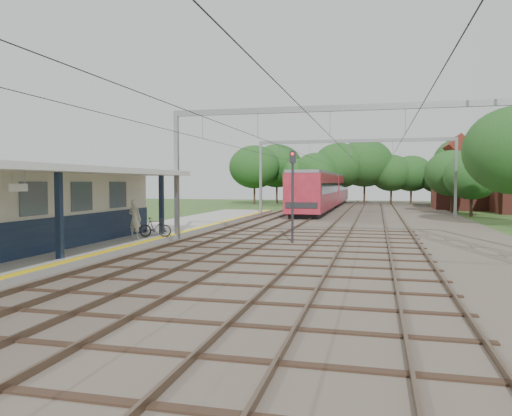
% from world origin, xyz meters
% --- Properties ---
extents(ground, '(160.00, 160.00, 0.00)m').
position_xyz_m(ground, '(0.00, 0.00, 0.00)').
color(ground, '#2D4C1E').
rests_on(ground, ground).
extents(ballast_bed, '(18.00, 90.00, 0.10)m').
position_xyz_m(ballast_bed, '(4.00, 30.00, 0.05)').
color(ballast_bed, '#473D33').
rests_on(ballast_bed, ground).
extents(platform, '(5.00, 52.00, 0.35)m').
position_xyz_m(platform, '(-7.50, 14.00, 0.17)').
color(platform, gray).
rests_on(platform, ground).
extents(yellow_stripe, '(0.45, 52.00, 0.01)m').
position_xyz_m(yellow_stripe, '(-5.25, 14.00, 0.35)').
color(yellow_stripe, yellow).
rests_on(yellow_stripe, platform).
extents(station_building, '(3.41, 18.00, 3.40)m').
position_xyz_m(station_building, '(-8.88, 7.00, 2.04)').
color(station_building, beige).
rests_on(station_building, platform).
extents(canopy, '(6.40, 20.00, 3.44)m').
position_xyz_m(canopy, '(-7.77, 6.00, 3.64)').
color(canopy, '#13213C').
rests_on(canopy, platform).
extents(rail_tracks, '(11.80, 88.00, 0.15)m').
position_xyz_m(rail_tracks, '(1.50, 30.00, 0.18)').
color(rail_tracks, brown).
rests_on(rail_tracks, ballast_bed).
extents(catenary_system, '(17.22, 88.00, 7.00)m').
position_xyz_m(catenary_system, '(3.39, 25.28, 5.51)').
color(catenary_system, gray).
rests_on(catenary_system, ground).
extents(tree_band, '(31.72, 30.88, 8.82)m').
position_xyz_m(tree_band, '(3.84, 57.12, 4.92)').
color(tree_band, '#382619').
rests_on(tree_band, ground).
extents(house_far, '(8.00, 6.12, 8.66)m').
position_xyz_m(house_far, '(16.00, 52.00, 3.23)').
color(house_far, brown).
rests_on(house_far, ground).
extents(person, '(0.80, 0.60, 1.97)m').
position_xyz_m(person, '(-6.36, 12.81, 1.34)').
color(person, beige).
rests_on(person, platform).
extents(bicycle, '(1.75, 0.77, 1.02)m').
position_xyz_m(bicycle, '(-5.60, 13.53, 0.86)').
color(bicycle, black).
rests_on(bicycle, platform).
extents(train, '(3.15, 39.26, 4.13)m').
position_xyz_m(train, '(-0.50, 50.02, 2.29)').
color(train, black).
rests_on(train, ballast_bed).
extents(signal_post, '(0.36, 0.30, 4.75)m').
position_xyz_m(signal_post, '(1.35, 14.85, 3.09)').
color(signal_post, black).
rests_on(signal_post, ground).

